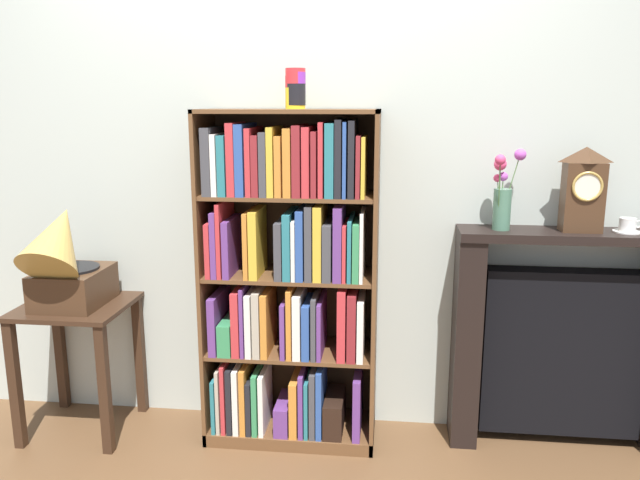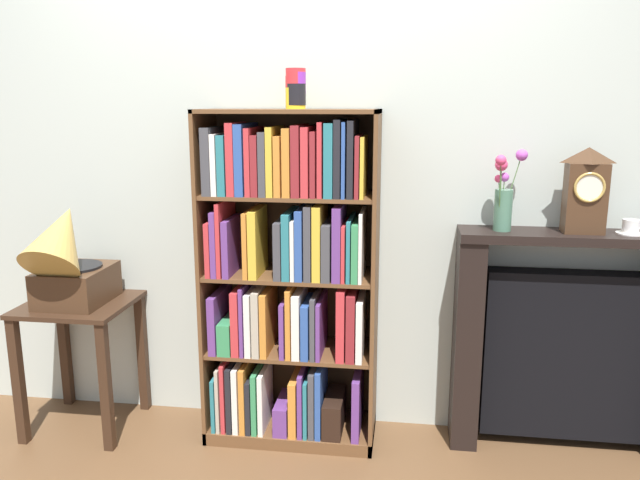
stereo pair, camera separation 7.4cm
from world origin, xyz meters
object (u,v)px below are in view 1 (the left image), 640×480
bookshelf (289,284)px  side_table_left (78,337)px  cup_stack (295,89)px  mantel_clock (583,189)px  fireplace_mantel (563,341)px  teacup_with_saucer (628,226)px  gramophone (65,260)px  flower_vase (503,195)px

bookshelf → side_table_left: size_ratio=2.42×
cup_stack → bookshelf: bearing=-139.1°
side_table_left → mantel_clock: size_ratio=1.74×
cup_stack → side_table_left: bearing=-176.0°
fireplace_mantel → teacup_with_saucer: (0.22, -0.02, 0.55)m
side_table_left → gramophone: 0.40m
side_table_left → fireplace_mantel: bearing=3.4°
gramophone → mantel_clock: bearing=4.3°
side_table_left → gramophone: gramophone is taller
cup_stack → gramophone: (-1.06, -0.13, -0.77)m
cup_stack → fireplace_mantel: 1.68m
bookshelf → gramophone: 1.04m
cup_stack → gramophone: size_ratio=0.31×
gramophone → flower_vase: flower_vase is taller
fireplace_mantel → teacup_with_saucer: size_ratio=8.47×
cup_stack → mantel_clock: (1.26, 0.04, -0.43)m
gramophone → mantel_clock: (2.32, 0.17, 0.34)m
fireplace_mantel → gramophone: bearing=-175.2°
cup_stack → mantel_clock: size_ratio=0.47×
cup_stack → teacup_with_saucer: cup_stack is taller
side_table_left → teacup_with_saucer: size_ratio=5.30×
side_table_left → flower_vase: (1.98, 0.11, 0.71)m
cup_stack → fireplace_mantel: cup_stack is taller
side_table_left → mantel_clock: mantel_clock is taller
bookshelf → mantel_clock: 1.37m
cup_stack → gramophone: bearing=-172.8°
cup_stack → teacup_with_saucer: (1.46, 0.04, -0.59)m
side_table_left → mantel_clock: 2.44m
cup_stack → teacup_with_saucer: size_ratio=1.43×
bookshelf → side_table_left: bookshelf is taller
mantel_clock → flower_vase: 0.34m
gramophone → teacup_with_saucer: (2.52, 0.18, 0.18)m
cup_stack → gramophone: 1.32m
mantel_clock → flower_vase: bearing=179.8°
cup_stack → flower_vase: cup_stack is taller
gramophone → side_table_left: bearing=90.0°
cup_stack → teacup_with_saucer: bearing=1.6°
gramophone → teacup_with_saucer: 2.53m
gramophone → fireplace_mantel: bearing=4.8°
bookshelf → flower_vase: bearing=4.0°
cup_stack → mantel_clock: 1.33m
flower_vase → teacup_with_saucer: flower_vase is taller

